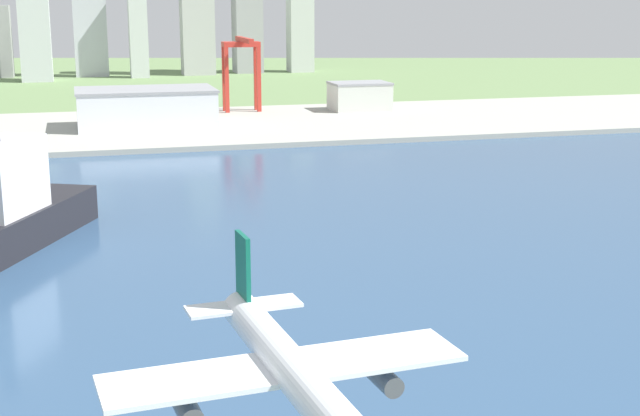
# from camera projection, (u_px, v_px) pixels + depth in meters

# --- Properties ---
(ground_plane) EXTENTS (2400.00, 2400.00, 0.00)m
(ground_plane) POSITION_uv_depth(u_px,v_px,m) (223.00, 217.00, 271.98)
(ground_plane) COLOR #64814F
(water_bay) EXTENTS (840.00, 360.00, 0.15)m
(water_bay) POSITION_uv_depth(u_px,v_px,m) (264.00, 274.00, 215.57)
(water_bay) COLOR #2D4C70
(water_bay) RESTS_ON ground
(industrial_pier) EXTENTS (840.00, 140.00, 2.50)m
(industrial_pier) POSITION_uv_depth(u_px,v_px,m) (162.00, 128.00, 450.30)
(industrial_pier) COLOR #A1A397
(industrial_pier) RESTS_ON ground
(airplane_landing) EXTENTS (34.20, 39.43, 12.26)m
(airplane_landing) POSITION_uv_depth(u_px,v_px,m) (292.00, 371.00, 80.73)
(airplane_landing) COLOR white
(cargo_ship) EXTENTS (43.71, 68.39, 37.20)m
(cargo_ship) POSITION_uv_depth(u_px,v_px,m) (11.00, 209.00, 235.24)
(cargo_ship) COLOR black
(cargo_ship) RESTS_ON water_bay
(port_crane_red) EXTENTS (20.41, 41.81, 41.18)m
(port_crane_red) POSITION_uv_depth(u_px,v_px,m) (242.00, 59.00, 498.32)
(port_crane_red) COLOR #B72D23
(port_crane_red) RESTS_ON industrial_pier
(warehouse_main) EXTENTS (67.13, 41.14, 18.80)m
(warehouse_main) POSITION_uv_depth(u_px,v_px,m) (146.00, 108.00, 443.55)
(warehouse_main) COLOR silver
(warehouse_main) RESTS_ON industrial_pier
(warehouse_annex) EXTENTS (32.71, 24.02, 15.74)m
(warehouse_annex) POSITION_uv_depth(u_px,v_px,m) (360.00, 96.00, 510.63)
(warehouse_annex) COLOR silver
(warehouse_annex) RESTS_ON industrial_pier
(distant_skyline) EXTENTS (331.61, 69.71, 135.03)m
(distant_skyline) POSITION_uv_depth(u_px,v_px,m) (130.00, 15.00, 754.04)
(distant_skyline) COLOR #A09EAB
(distant_skyline) RESTS_ON ground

